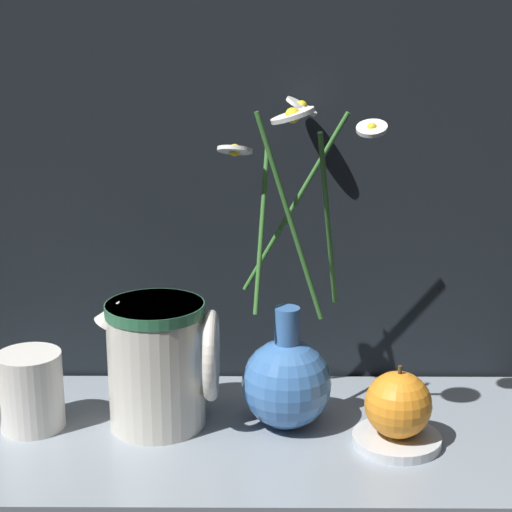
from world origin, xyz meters
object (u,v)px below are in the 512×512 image
Objects in this scene: orange_fruit at (398,405)px; vase_with_flowers at (287,371)px; ceramic_pitcher at (160,359)px; yellow_mug at (28,391)px.

vase_with_flowers is at bearing 159.00° from orange_fruit.
ceramic_pitcher is 0.25m from orange_fruit.
vase_with_flowers reaches higher than ceramic_pitcher.
vase_with_flowers is 0.12m from orange_fruit.
vase_with_flowers reaches higher than orange_fruit.
yellow_mug is 0.39m from orange_fruit.
vase_with_flowers reaches higher than yellow_mug.
yellow_mug is 0.14m from ceramic_pitcher.
vase_with_flowers is 4.52× the size of orange_fruit.
yellow_mug is at bearing -176.80° from ceramic_pitcher.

